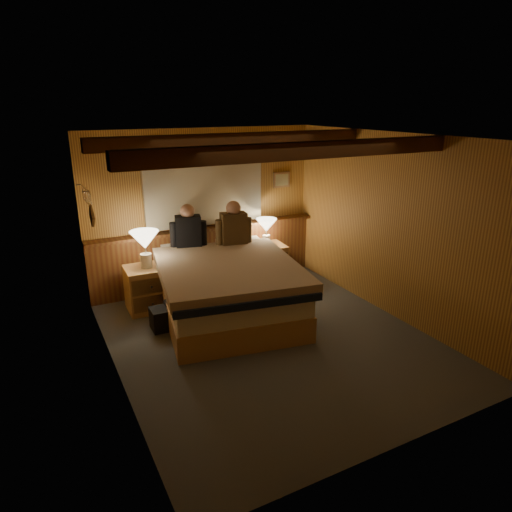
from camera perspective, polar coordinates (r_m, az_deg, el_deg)
floor at (r=5.66m, az=1.75°, el=-10.34°), size 4.20×4.20×0.00m
ceiling at (r=4.97m, az=2.03°, el=14.67°), size 4.20×4.20×0.00m
wall_back at (r=7.03m, az=-6.52°, el=5.85°), size 3.60×0.00×3.60m
wall_left at (r=4.63m, az=-17.98°, el=-1.78°), size 0.00×4.20×4.20m
wall_right at (r=6.24m, az=16.51°, el=3.54°), size 0.00×4.20×4.20m
wall_front at (r=3.63m, az=18.38°, el=-7.52°), size 3.60×0.00×3.60m
wainscot at (r=7.17m, az=-6.13°, el=0.17°), size 3.60×0.23×0.94m
curtain_window at (r=6.91m, az=-6.41°, el=8.34°), size 2.18×0.09×1.11m
ceiling_beams at (r=5.10m, az=1.17°, el=13.77°), size 3.60×1.65×0.16m
coat_rail at (r=6.03m, az=-20.35°, el=7.23°), size 0.05×0.55×0.24m
framed_print at (r=7.52m, az=3.20°, el=9.49°), size 0.30×0.04×0.25m
bed at (r=6.11m, az=-3.66°, el=-3.94°), size 2.06×2.51×0.77m
nightstand_left at (r=6.48m, az=-13.42°, el=-3.96°), size 0.57×0.52×0.61m
nightstand_right at (r=7.33m, az=1.45°, el=-0.85°), size 0.58×0.53×0.59m
lamp_left at (r=6.27m, az=-13.73°, el=1.69°), size 0.39×0.39×0.51m
lamp_right at (r=7.16m, az=1.31°, el=3.68°), size 0.33×0.33×0.43m
person_left at (r=6.63m, az=-8.47°, el=3.35°), size 0.52×0.29×0.64m
person_right at (r=6.69m, az=-2.81°, el=3.74°), size 0.54×0.27×0.67m
duffel_bag at (r=5.97m, az=-10.75°, el=-7.46°), size 0.47×0.29×0.34m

